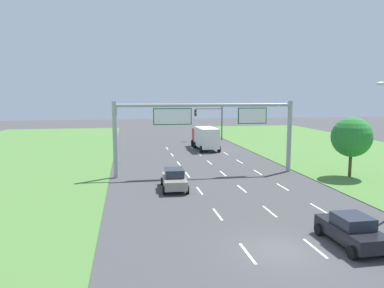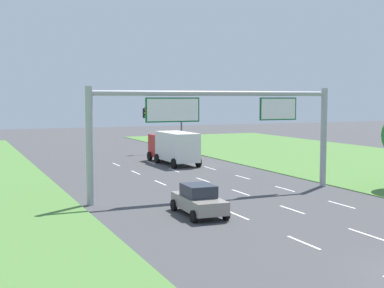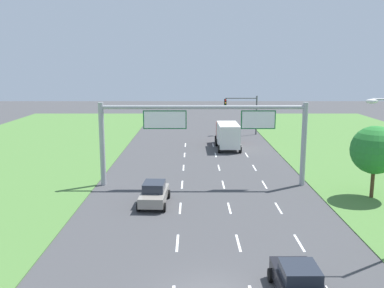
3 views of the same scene
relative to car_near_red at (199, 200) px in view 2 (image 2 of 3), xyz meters
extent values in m
cube|color=white|center=(1.92, -6.85, -0.82)|extent=(0.14, 2.40, 0.01)
cube|color=white|center=(1.92, -0.85, -0.82)|extent=(0.14, 2.40, 0.01)
cube|color=white|center=(1.92, 5.15, -0.82)|extent=(0.14, 2.40, 0.01)
cube|color=white|center=(1.92, 11.15, -0.82)|extent=(0.14, 2.40, 0.01)
cube|color=white|center=(1.92, 17.15, -0.82)|extent=(0.14, 2.40, 0.01)
cube|color=white|center=(1.92, 23.15, -0.82)|extent=(0.14, 2.40, 0.01)
cube|color=white|center=(5.42, -6.85, -0.82)|extent=(0.14, 2.40, 0.01)
cube|color=white|center=(5.42, -0.85, -0.82)|extent=(0.14, 2.40, 0.01)
cube|color=white|center=(5.42, 5.15, -0.82)|extent=(0.14, 2.40, 0.01)
cube|color=white|center=(5.42, 11.15, -0.82)|extent=(0.14, 2.40, 0.01)
cube|color=white|center=(5.42, 17.15, -0.82)|extent=(0.14, 2.40, 0.01)
cube|color=white|center=(5.42, 23.15, -0.82)|extent=(0.14, 2.40, 0.01)
cube|color=white|center=(8.92, -0.85, -0.82)|extent=(0.14, 2.40, 0.01)
cube|color=white|center=(8.92, 5.15, -0.82)|extent=(0.14, 2.40, 0.01)
cube|color=white|center=(8.92, 11.15, -0.82)|extent=(0.14, 2.40, 0.01)
cube|color=white|center=(8.92, 17.15, -0.82)|extent=(0.14, 2.40, 0.01)
cube|color=white|center=(8.92, 23.15, -0.82)|extent=(0.14, 2.40, 0.01)
cube|color=gray|center=(0.00, -0.02, -0.15)|extent=(1.94, 4.25, 0.69)
cube|color=#232833|center=(0.00, 0.05, 0.52)|extent=(1.58, 1.99, 0.65)
cylinder|color=black|center=(-0.83, 1.56, -0.50)|extent=(0.25, 0.65, 0.64)
cylinder|color=black|center=(0.97, 1.48, -0.50)|extent=(0.25, 0.65, 0.64)
cylinder|color=black|center=(-0.97, -1.51, -0.50)|extent=(0.25, 0.65, 0.64)
cylinder|color=black|center=(0.83, -1.59, -0.50)|extent=(0.25, 0.65, 0.64)
cube|color=#B21E19|center=(7.01, 24.38, 0.73)|extent=(2.23, 2.13, 2.20)
cube|color=silver|center=(7.07, 20.44, 0.95)|extent=(2.43, 5.51, 2.64)
cylinder|color=black|center=(5.88, 24.86, -0.37)|extent=(0.29, 0.90, 0.90)
cylinder|color=black|center=(8.14, 24.89, -0.37)|extent=(0.29, 0.90, 0.90)
cylinder|color=black|center=(5.83, 22.56, -0.37)|extent=(0.29, 0.90, 0.90)
cylinder|color=black|center=(8.25, 22.59, -0.37)|extent=(0.29, 0.90, 0.90)
cylinder|color=black|center=(5.89, 18.28, -0.37)|extent=(0.29, 0.90, 0.90)
cylinder|color=black|center=(8.31, 18.32, -0.37)|extent=(0.29, 0.90, 0.90)
cylinder|color=#9EA0A5|center=(-4.73, 5.06, 2.68)|extent=(0.44, 0.44, 7.00)
cylinder|color=#9EA0A5|center=(12.07, 5.06, 2.68)|extent=(0.44, 0.44, 7.00)
cylinder|color=#9EA0A5|center=(3.67, 5.06, 5.78)|extent=(16.80, 0.32, 0.32)
cube|color=#0C5B28|center=(0.52, 5.06, 4.75)|extent=(3.58, 0.12, 1.54)
cube|color=white|center=(0.52, 4.99, 4.75)|extent=(3.42, 0.01, 1.38)
cube|color=#0C5B28|center=(8.22, 5.06, 4.75)|extent=(2.85, 0.12, 1.54)
cube|color=white|center=(8.22, 4.99, 4.75)|extent=(2.69, 0.01, 1.38)
cylinder|color=#47494F|center=(12.03, 31.28, 1.98)|extent=(0.20, 0.20, 5.60)
cylinder|color=#47494F|center=(9.78, 31.28, 4.43)|extent=(4.50, 0.14, 0.14)
cube|color=black|center=(7.53, 31.28, 3.78)|extent=(0.32, 0.36, 1.10)
sphere|color=red|center=(7.53, 31.08, 4.15)|extent=(0.22, 0.22, 0.22)
sphere|color=orange|center=(7.53, 31.08, 3.78)|extent=(0.22, 0.22, 0.22)
sphere|color=green|center=(7.53, 31.08, 3.41)|extent=(0.22, 0.22, 0.22)
camera|label=1|loc=(-3.68, -29.28, 6.77)|focal=35.00mm
camera|label=2|loc=(-11.78, -25.85, 5.50)|focal=50.00mm
camera|label=3|loc=(2.76, -29.88, 9.30)|focal=40.00mm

